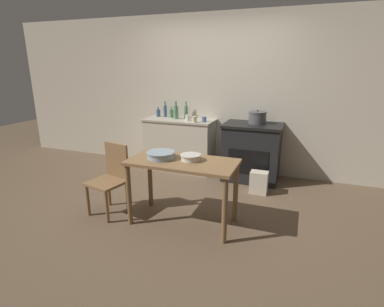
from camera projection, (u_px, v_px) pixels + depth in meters
name	position (u px, v px, depth m)	size (l,w,h in m)	color
ground_plane	(180.00, 204.00, 3.91)	(14.00, 14.00, 0.00)	brown
wall_back	(216.00, 95.00, 4.97)	(8.00, 0.07, 2.55)	beige
counter_cabinet	(180.00, 144.00, 5.13)	(1.18, 0.53, 0.88)	beige
stove	(252.00, 152.00, 4.67)	(0.88, 0.64, 0.89)	black
work_table	(183.00, 171.00, 3.30)	(1.20, 0.59, 0.75)	olive
chair	(111.00, 177.00, 3.61)	(0.48, 0.48, 0.85)	olive
flour_sack	(259.00, 182.00, 4.22)	(0.24, 0.17, 0.32)	beige
stock_pot	(257.00, 118.00, 4.53)	(0.27, 0.27, 0.21)	#4C4C51
mixing_bowl_large	(191.00, 157.00, 3.26)	(0.23, 0.23, 0.07)	silver
mixing_bowl_small	(161.00, 155.00, 3.33)	(0.32, 0.32, 0.08)	#93A8B2
bottle_far_left	(176.00, 112.00, 5.02)	(0.08, 0.08, 0.29)	#517F5B
bottle_left	(186.00, 112.00, 5.10)	(0.06, 0.06, 0.28)	#517F5B
bottle_mid_left	(171.00, 113.00, 5.17)	(0.07, 0.07, 0.18)	#517F5B
bottle_center_left	(158.00, 113.00, 5.25)	(0.07, 0.07, 0.16)	#3D5675
bottle_center	(165.00, 111.00, 5.21)	(0.06, 0.06, 0.27)	#3D5675
cup_center_right	(194.00, 120.00, 4.71)	(0.07, 0.07, 0.09)	beige
cup_mid_right	(188.00, 118.00, 4.84)	(0.07, 0.07, 0.10)	silver
cup_right	(204.00, 119.00, 4.75)	(0.07, 0.07, 0.08)	#4C6B99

